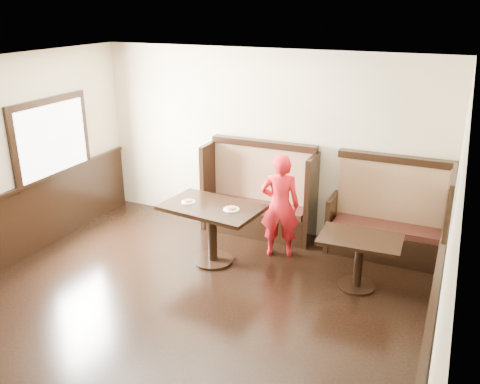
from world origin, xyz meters
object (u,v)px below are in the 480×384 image
Objects in this scene: booth_neighbor at (388,224)px; table_neighbor at (359,250)px; child at (280,206)px; booth_main at (260,200)px; table_main at (212,219)px.

booth_neighbor is 1.07m from table_neighbor.
booth_neighbor is 1.55m from child.
table_main is at bearing -100.51° from booth_main.
table_main is (-2.17, -1.19, 0.16)m from booth_neighbor.
booth_neighbor is 1.17× the size of table_main.
table_main is 0.93× the size of child.
table_main is at bearing -151.24° from booth_neighbor.
table_main is 1.37× the size of table_neighbor.
booth_neighbor is (1.95, -0.00, -0.05)m from booth_main.
child reaches higher than booth_main.
table_main is 2.00m from table_neighbor.
booth_main is at bearing 86.20° from table_main.
booth_neighbor is 2.48m from table_main.
child is at bearing -48.38° from booth_main.
child is (0.55, -0.62, 0.23)m from booth_main.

